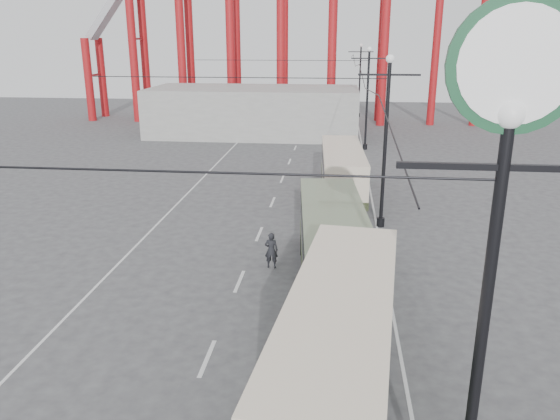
# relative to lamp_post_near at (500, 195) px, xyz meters

# --- Properties ---
(road_markings) EXTENTS (12.52, 120.00, 0.01)m
(road_markings) POSITION_rel_lamp_post_near_xyz_m (-6.46, 22.70, -7.86)
(road_markings) COLOR silver
(road_markings) RESTS_ON ground
(lamp_post_near) EXTENTS (3.20, 0.44, 10.80)m
(lamp_post_near) POSITION_rel_lamp_post_near_xyz_m (0.00, 0.00, 0.00)
(lamp_post_near) COLOR black
(lamp_post_near) RESTS_ON ground
(lamp_post_mid) EXTENTS (3.20, 0.44, 9.32)m
(lamp_post_mid) POSITION_rel_lamp_post_near_xyz_m (0.00, 21.00, -3.18)
(lamp_post_mid) COLOR black
(lamp_post_mid) RESTS_ON ground
(lamp_post_far) EXTENTS (3.20, 0.44, 9.32)m
(lamp_post_far) POSITION_rel_lamp_post_near_xyz_m (0.00, 43.00, -3.18)
(lamp_post_far) COLOR black
(lamp_post_far) RESTS_ON ground
(lamp_post_distant) EXTENTS (3.20, 0.44, 9.32)m
(lamp_post_distant) POSITION_rel_lamp_post_near_xyz_m (0.00, 65.00, -3.18)
(lamp_post_distant) COLOR black
(lamp_post_distant) RESTS_ON ground
(fairground_shed) EXTENTS (22.00, 10.00, 5.00)m
(fairground_shed) POSITION_rel_lamp_post_near_xyz_m (-11.60, 50.00, -5.36)
(fairground_shed) COLOR gray
(fairground_shed) RESTS_ON ground
(double_decker_bus) EXTENTS (3.23, 9.14, 4.80)m
(double_decker_bus) POSITION_rel_lamp_post_near_xyz_m (-2.33, 2.57, -5.17)
(double_decker_bus) COLOR #3A4826
(double_decker_bus) RESTS_ON ground
(single_decker_green) EXTENTS (3.63, 11.75, 3.27)m
(single_decker_green) POSITION_rel_lamp_post_near_xyz_m (-2.55, 12.97, -6.02)
(single_decker_green) COLOR #687B5A
(single_decker_green) RESTS_ON ground
(single_decker_cream) EXTENTS (3.07, 10.35, 3.18)m
(single_decker_cream) POSITION_rel_lamp_post_near_xyz_m (-2.18, 26.98, -6.07)
(single_decker_cream) COLOR beige
(single_decker_cream) RESTS_ON ground
(pedestrian) EXTENTS (0.62, 0.41, 1.69)m
(pedestrian) POSITION_rel_lamp_post_near_xyz_m (-5.40, 14.66, -7.01)
(pedestrian) COLOR black
(pedestrian) RESTS_ON ground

